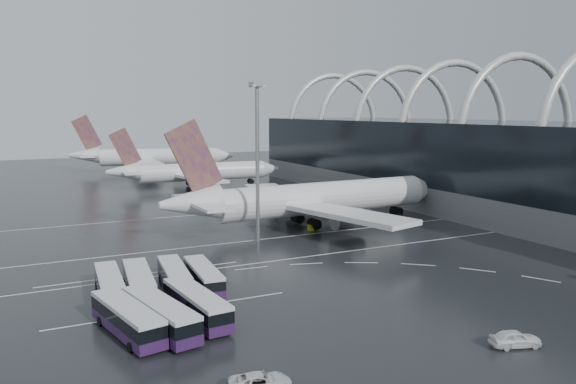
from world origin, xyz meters
name	(u,v)px	position (x,y,z in m)	size (l,w,h in m)	color
ground	(295,255)	(0.00, 0.00, 0.00)	(420.00, 420.00, 0.00)	black
terminal	(489,161)	(61.56, 19.84, 10.87)	(42.00, 160.00, 34.90)	#5B5E60
lane_marking_near	(301,257)	(0.00, -2.00, 0.01)	(120.00, 0.25, 0.01)	silver
lane_marking_mid	(264,239)	(0.00, 12.00, 0.01)	(120.00, 0.25, 0.01)	silver
lane_marking_far	(213,213)	(0.00, 40.00, 0.01)	(120.00, 0.25, 0.01)	silver
bus_bay_line_south	(172,310)	(-24.00, -16.00, 0.01)	(28.00, 0.25, 0.01)	silver
bus_bay_line_north	(142,274)	(-24.00, 0.00, 0.01)	(28.00, 0.25, 0.01)	silver
airliner_main	(311,200)	(12.75, 18.09, 5.31)	(62.59, 54.96, 21.22)	white
airliner_gate_b	(194,172)	(8.77, 82.55, 4.50)	(51.75, 46.42, 17.97)	white
airliner_gate_c	(150,158)	(7.05, 131.71, 5.29)	(58.80, 53.42, 21.15)	white
bus_row_near_a	(109,284)	(-29.66, -8.05, 1.63)	(3.54, 12.18, 2.96)	#261239
bus_row_near_b	(139,282)	(-26.36, -9.40, 1.75)	(4.30, 13.18, 3.19)	#261239
bus_row_near_c	(174,277)	(-21.71, -8.59, 1.65)	(4.04, 12.42, 3.00)	#261239
bus_row_near_d	(204,276)	(-18.30, -10.02, 1.62)	(3.63, 12.16, 2.95)	#261239
bus_row_far_a	(127,319)	(-29.93, -21.08, 1.76)	(5.37, 13.32, 3.20)	#261239
bus_row_far_b	(160,315)	(-26.69, -21.55, 1.80)	(5.43, 13.61, 3.27)	#261239
bus_row_far_c	(197,304)	(-22.34, -20.09, 1.75)	(4.18, 13.13, 3.18)	#261239
van_curve_a	(260,382)	(-22.38, -37.52, 0.72)	(2.39, 5.19, 1.44)	white
van_curve_b	(515,339)	(3.13, -40.68, 0.84)	(1.98, 4.91, 1.67)	white
floodlight_mast	(257,142)	(-1.59, 11.12, 17.25)	(2.10, 2.10, 27.42)	gray
gse_cart_belly_a	(341,215)	(22.96, 23.49, 0.53)	(1.93, 1.14, 1.05)	#AAA916
gse_cart_belly_b	(324,211)	(21.92, 28.56, 0.66)	(2.43, 1.44, 1.33)	slate
gse_cart_belly_c	(314,227)	(11.49, 14.62, 0.56)	(2.07, 1.22, 1.13)	#AAA916
gse_cart_belly_d	(366,212)	(29.11, 22.98, 0.64)	(2.36, 1.39, 1.29)	slate
gse_cart_belly_e	(292,210)	(16.50, 33.65, 0.55)	(2.03, 1.20, 1.11)	#AAA916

